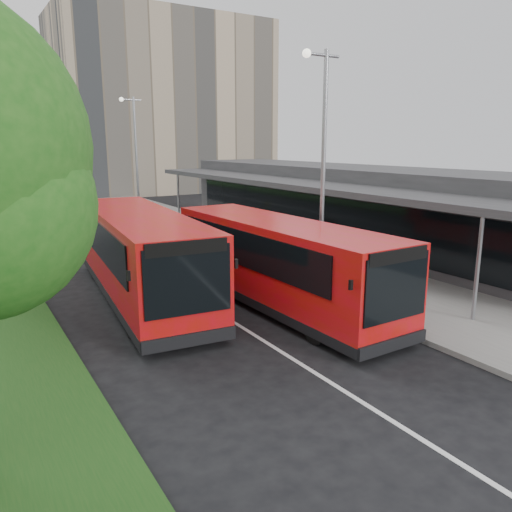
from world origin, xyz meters
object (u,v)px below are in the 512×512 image
(litter_bin, at_px, (239,236))
(car_far, at_px, (15,190))
(bus_main, at_px, (279,263))
(lamp_post_far, at_px, (135,150))
(bollard, at_px, (161,216))
(lamp_post_near, at_px, (322,157))
(car_near, at_px, (55,193))
(bus_second, at_px, (140,255))

(litter_bin, bearing_deg, car_far, 101.15)
(litter_bin, distance_m, car_far, 34.80)
(car_far, bearing_deg, bus_main, -63.01)
(lamp_post_far, distance_m, bollard, 5.35)
(lamp_post_near, height_order, car_far, lamp_post_near)
(litter_bin, xyz_separation_m, car_near, (-3.79, 29.12, -0.05))
(litter_bin, bearing_deg, bollard, 97.03)
(car_near, bearing_deg, bus_second, -107.18)
(bus_main, bearing_deg, lamp_post_far, 82.67)
(bollard, bearing_deg, lamp_post_far, 95.68)
(lamp_post_near, relative_size, car_far, 2.39)
(bus_main, relative_size, car_near, 3.09)
(lamp_post_near, xyz_separation_m, lamp_post_far, (0.00, 20.00, 0.00))
(lamp_post_near, distance_m, bollard, 17.03)
(lamp_post_far, bearing_deg, bus_second, -107.87)
(car_near, xyz_separation_m, car_far, (-2.94, 5.02, 0.01))
(lamp_post_far, xyz_separation_m, litter_bin, (1.37, -11.78, -4.13))
(litter_bin, xyz_separation_m, bollard, (-1.03, 8.31, 0.07))
(bus_main, distance_m, car_far, 43.11)
(bollard, bearing_deg, lamp_post_near, -91.20)
(lamp_post_far, relative_size, car_near, 2.50)
(bus_main, xyz_separation_m, bollard, (2.47, 17.15, -0.77))
(bus_second, relative_size, car_far, 3.15)
(lamp_post_near, relative_size, bus_main, 0.81)
(bollard, xyz_separation_m, car_near, (-2.76, 20.81, -0.11))
(lamp_post_near, relative_size, car_near, 2.50)
(bus_second, xyz_separation_m, car_far, (0.30, 39.92, -0.95))
(bollard, bearing_deg, car_far, 102.45)
(lamp_post_near, bearing_deg, bus_second, 156.65)
(lamp_post_far, relative_size, litter_bin, 9.08)
(litter_bin, bearing_deg, bus_main, -111.55)
(bus_main, relative_size, bollard, 9.76)
(bollard, height_order, car_near, bollard)
(car_near, bearing_deg, bus_main, -101.42)
(car_far, bearing_deg, bollard, -54.87)
(bus_second, height_order, bollard, bus_second)
(lamp_post_far, height_order, bollard, lamp_post_far)
(litter_bin, height_order, bollard, bollard)
(bus_main, xyz_separation_m, car_near, (-0.30, 37.96, -0.88))
(bollard, relative_size, car_far, 0.30)
(lamp_post_far, distance_m, litter_bin, 12.56)
(bollard, bearing_deg, car_near, 97.57)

